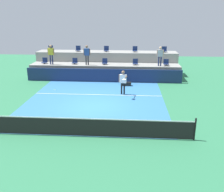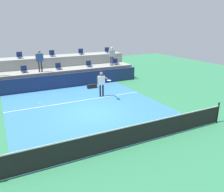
{
  "view_description": "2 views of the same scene",
  "coord_description": "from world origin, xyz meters",
  "px_view_note": "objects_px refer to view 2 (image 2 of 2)",
  "views": [
    {
      "loc": [
        2.24,
        -14.61,
        5.49
      ],
      "look_at": [
        1.22,
        -0.68,
        0.94
      ],
      "focal_mm": 40.72,
      "sensor_mm": 36.0,
      "label": 1
    },
    {
      "loc": [
        -4.46,
        -11.13,
        4.86
      ],
      "look_at": [
        0.67,
        -1.08,
        1.24
      ],
      "focal_mm": 36.58,
      "sensor_mm": 36.0,
      "label": 2
    }
  ],
  "objects_px": {
    "tennis_player": "(102,82)",
    "stadium_chair_lower_center": "(58,67)",
    "stadium_chair_lower_far_right": "(116,62)",
    "stadium_chair_upper_far_right": "(107,51)",
    "tennis_ball": "(40,103)",
    "spectator_leaning_on_rail": "(112,55)",
    "stadium_chair_upper_right": "(81,52)",
    "equipment_bag": "(92,86)",
    "stadium_chair_lower_right": "(89,64)",
    "stadium_chair_lower_left": "(24,70)",
    "stadium_chair_upper_center": "(52,54)",
    "spectator_in_grey": "(40,59)",
    "stadium_chair_upper_left": "(20,56)"
  },
  "relations": [
    {
      "from": "tennis_player",
      "to": "stadium_chair_lower_center",
      "type": "bearing_deg",
      "value": 110.59
    },
    {
      "from": "stadium_chair_lower_right",
      "to": "stadium_chair_upper_left",
      "type": "distance_m",
      "value": 5.71
    },
    {
      "from": "stadium_chair_upper_center",
      "to": "stadium_chair_upper_right",
      "type": "distance_m",
      "value": 2.66
    },
    {
      "from": "stadium_chair_lower_center",
      "to": "spectator_leaning_on_rail",
      "type": "xyz_separation_m",
      "value": [
        4.7,
        -0.38,
        0.76
      ]
    },
    {
      "from": "stadium_chair_upper_far_right",
      "to": "stadium_chair_upper_center",
      "type": "bearing_deg",
      "value": 180.0
    },
    {
      "from": "spectator_leaning_on_rail",
      "to": "stadium_chair_upper_left",
      "type": "bearing_deg",
      "value": 163.53
    },
    {
      "from": "stadium_chair_lower_left",
      "to": "stadium_chair_upper_center",
      "type": "relative_size",
      "value": 1.0
    },
    {
      "from": "stadium_chair_lower_center",
      "to": "tennis_ball",
      "type": "bearing_deg",
      "value": -112.9
    },
    {
      "from": "stadium_chair_lower_center",
      "to": "spectator_in_grey",
      "type": "distance_m",
      "value": 1.73
    },
    {
      "from": "stadium_chair_lower_left",
      "to": "tennis_player",
      "type": "height_order",
      "value": "stadium_chair_lower_left"
    },
    {
      "from": "stadium_chair_lower_right",
      "to": "stadium_chair_upper_right",
      "type": "relative_size",
      "value": 1.0
    },
    {
      "from": "stadium_chair_upper_left",
      "to": "equipment_bag",
      "type": "relative_size",
      "value": 0.68
    },
    {
      "from": "stadium_chair_lower_right",
      "to": "tennis_ball",
      "type": "relative_size",
      "value": 7.65
    },
    {
      "from": "stadium_chair_lower_left",
      "to": "spectator_in_grey",
      "type": "xyz_separation_m",
      "value": [
        1.16,
        -0.38,
        0.8
      ]
    },
    {
      "from": "stadium_chair_upper_center",
      "to": "spectator_in_grey",
      "type": "bearing_deg",
      "value": -123.73
    },
    {
      "from": "stadium_chair_lower_right",
      "to": "equipment_bag",
      "type": "distance_m",
      "value": 2.76
    },
    {
      "from": "stadium_chair_lower_far_right",
      "to": "stadium_chair_upper_left",
      "type": "distance_m",
      "value": 8.22
    },
    {
      "from": "stadium_chair_lower_left",
      "to": "tennis_ball",
      "type": "xyz_separation_m",
      "value": [
        -0.0,
        -6.28,
        -0.73
      ]
    },
    {
      "from": "spectator_leaning_on_rail",
      "to": "tennis_ball",
      "type": "xyz_separation_m",
      "value": [
        -7.35,
        -5.89,
        -1.49
      ]
    },
    {
      "from": "stadium_chair_upper_right",
      "to": "equipment_bag",
      "type": "distance_m",
      "value": 4.71
    },
    {
      "from": "stadium_chair_lower_left",
      "to": "spectator_leaning_on_rail",
      "type": "relative_size",
      "value": 0.32
    },
    {
      "from": "stadium_chair_upper_left",
      "to": "stadium_chair_lower_right",
      "type": "bearing_deg",
      "value": -18.61
    },
    {
      "from": "stadium_chair_upper_right",
      "to": "spectator_leaning_on_rail",
      "type": "distance_m",
      "value": 3.01
    },
    {
      "from": "stadium_chair_lower_center",
      "to": "tennis_player",
      "type": "distance_m",
      "value": 4.98
    },
    {
      "from": "stadium_chair_lower_far_right",
      "to": "stadium_chair_upper_right",
      "type": "relative_size",
      "value": 1.0
    },
    {
      "from": "stadium_chair_lower_left",
      "to": "stadium_chair_upper_far_right",
      "type": "relative_size",
      "value": 1.0
    },
    {
      "from": "stadium_chair_lower_right",
      "to": "spectator_in_grey",
      "type": "relative_size",
      "value": 0.31
    },
    {
      "from": "stadium_chair_lower_center",
      "to": "stadium_chair_lower_far_right",
      "type": "distance_m",
      "value": 5.29
    },
    {
      "from": "stadium_chair_lower_center",
      "to": "stadium_chair_upper_center",
      "type": "xyz_separation_m",
      "value": [
        -0.03,
        1.8,
        0.85
      ]
    },
    {
      "from": "spectator_in_grey",
      "to": "spectator_leaning_on_rail",
      "type": "xyz_separation_m",
      "value": [
        6.19,
        0.0,
        -0.04
      ]
    },
    {
      "from": "stadium_chair_lower_right",
      "to": "tennis_player",
      "type": "distance_m",
      "value": 4.75
    },
    {
      "from": "stadium_chair_lower_right",
      "to": "stadium_chair_upper_far_right",
      "type": "bearing_deg",
      "value": 34.24
    },
    {
      "from": "tennis_ball",
      "to": "stadium_chair_upper_left",
      "type": "bearing_deg",
      "value": 90.25
    },
    {
      "from": "stadium_chair_upper_right",
      "to": "tennis_ball",
      "type": "distance_m",
      "value": 9.78
    },
    {
      "from": "stadium_chair_upper_right",
      "to": "equipment_bag",
      "type": "xyz_separation_m",
      "value": [
        -0.68,
        -4.12,
        -2.16
      ]
    },
    {
      "from": "stadium_chair_lower_right",
      "to": "spectator_leaning_on_rail",
      "type": "distance_m",
      "value": 2.21
    },
    {
      "from": "stadium_chair_lower_far_right",
      "to": "stadium_chair_upper_far_right",
      "type": "distance_m",
      "value": 1.99
    },
    {
      "from": "spectator_in_grey",
      "to": "tennis_ball",
      "type": "distance_m",
      "value": 6.2
    },
    {
      "from": "stadium_chair_lower_far_right",
      "to": "stadium_chair_upper_far_right",
      "type": "bearing_deg",
      "value": 89.6
    },
    {
      "from": "stadium_chair_lower_center",
      "to": "stadium_chair_upper_left",
      "type": "distance_m",
      "value": 3.34
    },
    {
      "from": "tennis_ball",
      "to": "spectator_leaning_on_rail",
      "type": "bearing_deg",
      "value": 38.73
    },
    {
      "from": "stadium_chair_upper_right",
      "to": "spectator_in_grey",
      "type": "relative_size",
      "value": 0.31
    },
    {
      "from": "tennis_ball",
      "to": "stadium_chair_lower_far_right",
      "type": "bearing_deg",
      "value": 38.32
    },
    {
      "from": "spectator_in_grey",
      "to": "stadium_chair_upper_far_right",
      "type": "bearing_deg",
      "value": 17.83
    },
    {
      "from": "stadium_chair_lower_far_right",
      "to": "stadium_chair_upper_far_right",
      "type": "xyz_separation_m",
      "value": [
        0.01,
        1.8,
        0.85
      ]
    },
    {
      "from": "stadium_chair_lower_left",
      "to": "stadium_chair_upper_center",
      "type": "xyz_separation_m",
      "value": [
        2.62,
        1.8,
        0.85
      ]
    },
    {
      "from": "stadium_chair_lower_right",
      "to": "stadium_chair_lower_far_right",
      "type": "distance_m",
      "value": 2.63
    },
    {
      "from": "stadium_chair_upper_left",
      "to": "stadium_chair_upper_right",
      "type": "distance_m",
      "value": 5.32
    },
    {
      "from": "tennis_ball",
      "to": "stadium_chair_upper_right",
      "type": "bearing_deg",
      "value": 56.83
    },
    {
      "from": "stadium_chair_upper_far_right",
      "to": "tennis_ball",
      "type": "xyz_separation_m",
      "value": [
        -7.96,
        -8.08,
        -1.58
      ]
    }
  ]
}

